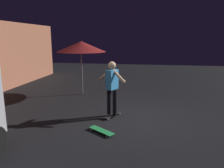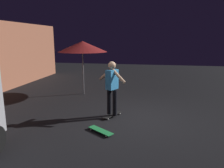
# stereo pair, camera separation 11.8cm
# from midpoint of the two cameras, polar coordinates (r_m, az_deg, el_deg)

# --- Properties ---
(ground_plane) EXTENTS (28.00, 28.00, 0.00)m
(ground_plane) POSITION_cam_midpoint_polar(r_m,az_deg,el_deg) (6.59, 6.19, -9.43)
(ground_plane) COLOR black
(patio_umbrella) EXTENTS (2.10, 2.10, 2.30)m
(patio_umbrella) POSITION_cam_midpoint_polar(r_m,az_deg,el_deg) (9.24, -7.54, 9.90)
(patio_umbrella) COLOR slate
(patio_umbrella) RESTS_ON ground_plane
(skateboard_ridden) EXTENTS (0.79, 0.53, 0.07)m
(skateboard_ridden) POSITION_cam_midpoint_polar(r_m,az_deg,el_deg) (6.78, 0.50, -8.25)
(skateboard_ridden) COLOR black
(skateboard_ridden) RESTS_ON ground_plane
(skateboard_spare) EXTENTS (0.60, 0.76, 0.07)m
(skateboard_spare) POSITION_cam_midpoint_polar(r_m,az_deg,el_deg) (5.70, -2.45, -12.36)
(skateboard_spare) COLOR green
(skateboard_spare) RESTS_ON ground_plane
(skater) EXTENTS (0.53, 0.92, 1.67)m
(skater) POSITION_cam_midpoint_polar(r_m,az_deg,el_deg) (6.50, 0.52, -0.12)
(skater) COLOR black
(skater) RESTS_ON skateboard_ridden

